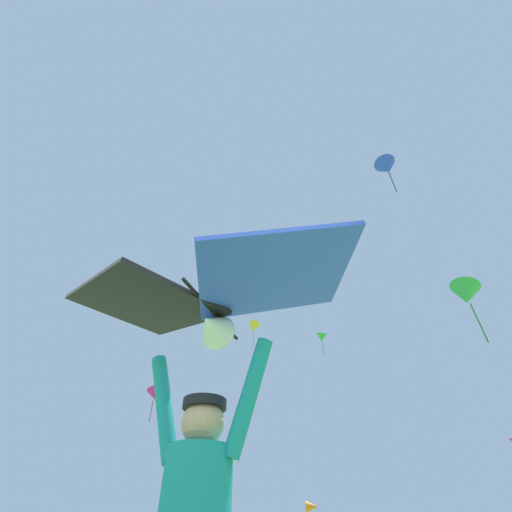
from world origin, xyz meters
name	(u,v)px	position (x,y,z in m)	size (l,w,h in m)	color
held_stunt_kite	(208,298)	(0.18, 0.22, 2.24)	(2.12, 1.21, 0.43)	black
distant_kite_yellow_low_right	(254,327)	(-7.74, 30.63, 19.25)	(1.74, 1.73, 2.95)	yellow
distant_kite_blue_high_left	(387,167)	(4.39, 9.32, 14.55)	(1.08, 1.06, 2.18)	blue
distant_kite_green_mid_right	(466,294)	(5.92, 11.21, 8.45)	(1.50, 1.44, 2.63)	green
distant_kite_magenta_far_center	(154,394)	(-8.90, 15.05, 7.22)	(0.91, 0.81, 1.79)	#DB2393
distant_kite_green_high_right	(322,338)	(-0.40, 24.02, 13.81)	(1.15, 1.23, 1.91)	green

